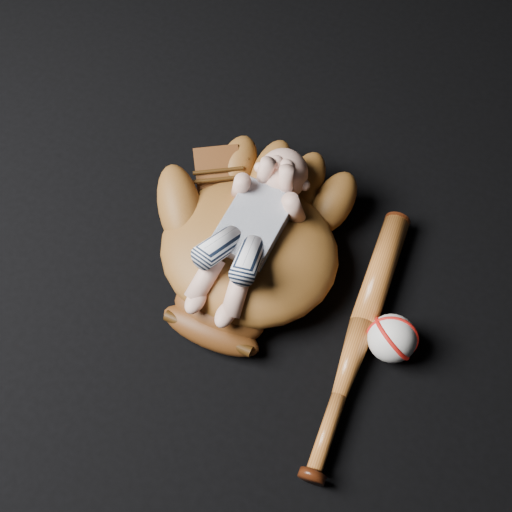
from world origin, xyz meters
name	(u,v)px	position (x,y,z in m)	size (l,w,h in m)	color
baseball_glove	(249,246)	(0.07, 0.01, 0.07)	(0.40, 0.46, 0.14)	brown
newborn_baby	(247,233)	(0.07, 0.01, 0.12)	(0.16, 0.35, 0.14)	#D49D88
baseball_bat	(358,338)	(0.31, -0.04, 0.02)	(0.05, 0.51, 0.05)	#9B521E
baseball	(392,338)	(0.36, -0.02, 0.04)	(0.08, 0.08, 0.08)	silver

